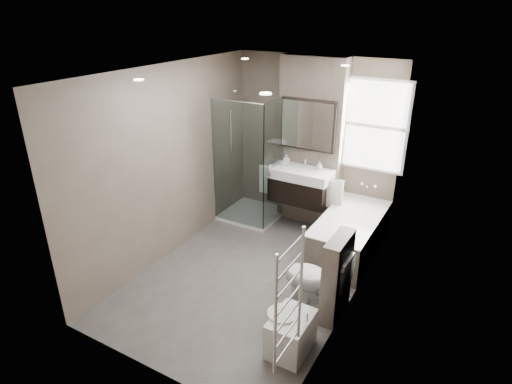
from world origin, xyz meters
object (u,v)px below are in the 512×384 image
Objects in this scene: vanity at (300,185)px; toilet at (316,280)px; bathtub at (350,233)px; bidet at (290,333)px.

toilet is (0.97, -1.67, -0.36)m from vanity.
bathtub is 2.10× the size of toilet.
bidet is (0.04, -0.76, -0.16)m from toilet.
bidet is at bearing -87.58° from bathtub.
bathtub reaches higher than bidet.
bidet is at bearing -67.35° from vanity.
vanity is at bearing 160.63° from bathtub.
bathtub is at bearing -19.37° from vanity.
vanity reaches higher than toilet.
bidet is (1.01, -2.43, -0.52)m from vanity.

